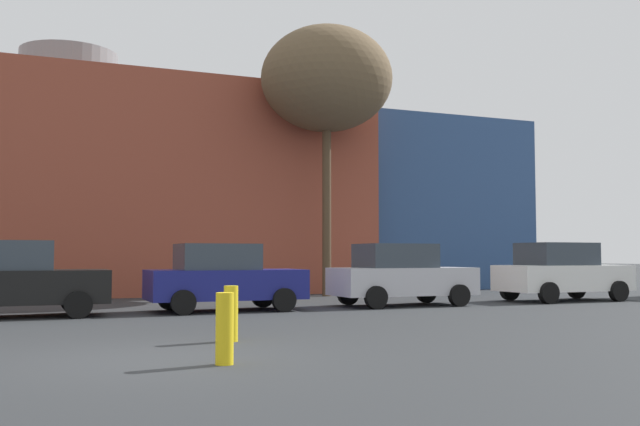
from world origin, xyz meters
The scene contains 9 objects.
ground_plane centered at (0.00, 0.00, 0.00)m, with size 200.00×200.00×0.00m, color #2D3033.
building_backdrop centered at (-0.09, 21.64, 3.95)m, with size 38.97×13.43×10.04m.
parked_car_2 centered at (-1.91, 8.08, 0.89)m, with size 4.14×2.03×1.79m.
parked_car_3 centered at (3.14, 8.08, 0.87)m, with size 4.03×1.98×1.75m.
parked_car_4 centered at (8.39, 8.08, 0.89)m, with size 4.11×2.02×1.78m.
parked_car_5 centered at (14.22, 8.08, 0.92)m, with size 4.27×2.09×1.85m.
bare_tree_0 centered at (8.36, 13.48, 7.83)m, with size 4.78×4.78×9.78m.
bollard_yellow_0 centered at (0.78, -0.92, 0.47)m, with size 0.24×0.24×0.95m, color yellow.
bollard_yellow_1 centered at (1.54, 1.55, 0.47)m, with size 0.24×0.24×0.93m, color yellow.
Camera 1 is at (-1.71, -10.25, 1.44)m, focal length 40.35 mm.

